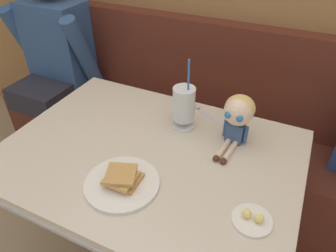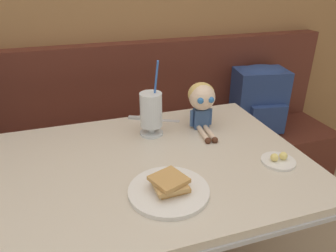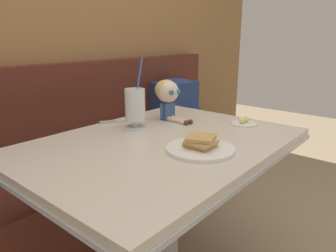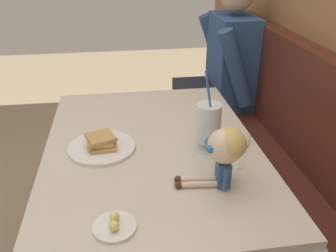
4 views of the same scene
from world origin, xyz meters
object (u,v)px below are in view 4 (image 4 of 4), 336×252
object	(u,v)px
toast_plate	(102,146)
milkshake_glass	(208,125)
butter_knife	(246,146)
butter_saucer	(115,226)
seated_doll	(225,149)
diner_patron	(226,61)

from	to	relation	value
toast_plate	milkshake_glass	xyz separation A→B (m)	(0.05, 0.39, 0.08)
milkshake_glass	butter_knife	xyz separation A→B (m)	(0.01, 0.15, -0.10)
butter_saucer	seated_doll	size ratio (longest dim) A/B	0.54
toast_plate	diner_patron	bearing A→B (deg)	141.76
butter_saucer	seated_doll	distance (m)	0.39
toast_plate	milkshake_glass	world-z (taller)	milkshake_glass
toast_plate	seated_doll	bearing A→B (deg)	54.77
milkshake_glass	seated_doll	size ratio (longest dim) A/B	1.41
butter_saucer	diner_patron	xyz separation A→B (m)	(-1.39, 0.73, -0.01)
milkshake_glass	seated_doll	world-z (taller)	milkshake_glass
butter_saucer	diner_patron	size ratio (longest dim) A/B	0.15
milkshake_glass	butter_knife	world-z (taller)	milkshake_glass
seated_doll	diner_patron	bearing A→B (deg)	162.90
butter_saucer	butter_knife	size ratio (longest dim) A/B	0.55
butter_knife	seated_doll	world-z (taller)	seated_doll
seated_doll	diner_patron	world-z (taller)	diner_patron
milkshake_glass	diner_patron	size ratio (longest dim) A/B	0.39
toast_plate	diner_patron	xyz separation A→B (m)	(-0.97, 0.77, -0.01)
butter_saucer	seated_doll	world-z (taller)	seated_doll
toast_plate	butter_saucer	distance (m)	0.42
diner_patron	butter_saucer	bearing A→B (deg)	-27.49
butter_saucer	butter_knife	distance (m)	0.61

